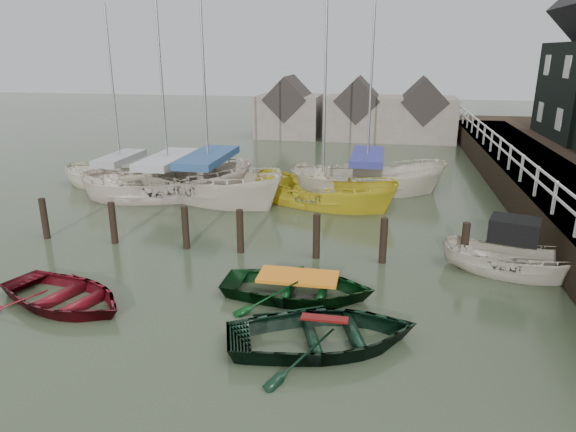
% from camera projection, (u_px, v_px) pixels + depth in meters
% --- Properties ---
extents(ground, '(120.00, 120.00, 0.00)m').
position_uv_depth(ground, '(254.00, 298.00, 13.16)').
color(ground, '#2D3521').
rests_on(ground, ground).
extents(pier, '(3.04, 32.00, 2.70)m').
position_uv_depth(pier, '(544.00, 190.00, 20.59)').
color(pier, black).
rests_on(pier, ground).
extents(mooring_pilings, '(13.72, 0.22, 1.80)m').
position_uv_depth(mooring_pilings, '(243.00, 237.00, 16.01)').
color(mooring_pilings, black).
rests_on(mooring_pilings, ground).
extents(far_sheds, '(14.00, 4.08, 4.39)m').
position_uv_depth(far_sheds, '(355.00, 112.00, 36.75)').
color(far_sheds, '#665B51').
rests_on(far_sheds, ground).
extents(rowboat_red, '(4.40, 3.73, 0.77)m').
position_uv_depth(rowboat_red, '(65.00, 305.00, 12.83)').
color(rowboat_red, '#550C13').
rests_on(rowboat_red, ground).
extents(rowboat_green, '(3.93, 2.81, 0.81)m').
position_uv_depth(rowboat_green, '(298.00, 297.00, 13.25)').
color(rowboat_green, black).
rests_on(rowboat_green, ground).
extents(rowboat_dkgreen, '(4.87, 4.11, 0.86)m').
position_uv_depth(rowboat_dkgreen, '(324.00, 346.00, 11.04)').
color(rowboat_dkgreen, black).
rests_on(rowboat_dkgreen, ground).
extents(motorboat, '(4.16, 2.55, 2.33)m').
position_uv_depth(motorboat, '(510.00, 270.00, 14.61)').
color(motorboat, beige).
rests_on(motorboat, ground).
extents(sailboat_a, '(7.68, 4.99, 11.74)m').
position_uv_depth(sailboat_a, '(170.00, 195.00, 22.34)').
color(sailboat_a, beige).
rests_on(sailboat_a, ground).
extents(sailboat_b, '(8.27, 5.93, 11.70)m').
position_uv_depth(sailboat_b, '(210.00, 196.00, 22.17)').
color(sailboat_b, beige).
rests_on(sailboat_b, ground).
extents(sailboat_c, '(6.85, 4.39, 10.93)m').
position_uv_depth(sailboat_c, '(323.00, 204.00, 21.26)').
color(sailboat_c, gold).
rests_on(sailboat_c, ground).
extents(sailboat_d, '(7.19, 3.34, 13.17)m').
position_uv_depth(sailboat_d, '(366.00, 190.00, 23.18)').
color(sailboat_d, beige).
rests_on(sailboat_d, ground).
extents(sailboat_e, '(5.87, 2.44, 9.11)m').
position_uv_depth(sailboat_e, '(123.00, 185.00, 24.01)').
color(sailboat_e, beige).
rests_on(sailboat_e, ground).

